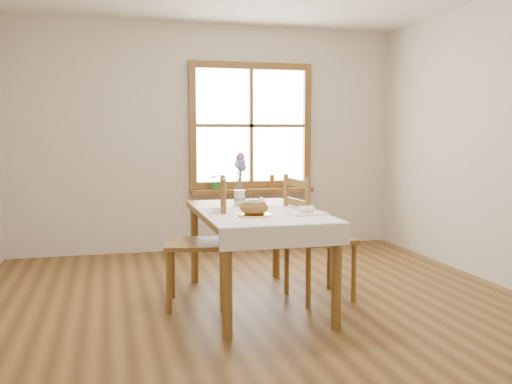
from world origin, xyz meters
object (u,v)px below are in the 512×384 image
dining_table (256,221)px  bread_plate (254,215)px  chair_left (196,242)px  chair_right (320,237)px  flower_vase (239,197)px

dining_table → bread_plate: (-0.10, -0.33, 0.10)m
dining_table → bread_plate: bread_plate is taller
chair_left → chair_right: size_ratio=1.00×
dining_table → flower_vase: bearing=93.0°
chair_right → bread_plate: size_ratio=4.20×
flower_vase → chair_left: bearing=-136.4°
dining_table → flower_vase: size_ratio=14.73×
dining_table → chair_right: size_ratio=1.56×
chair_right → bread_plate: chair_right is taller
chair_left → bread_plate: 0.59m
dining_table → flower_vase: (-0.03, 0.48, 0.14)m
dining_table → chair_left: (-0.48, 0.05, -0.15)m
flower_vase → bread_plate: bearing=-95.2°
dining_table → bread_plate: 0.36m
chair_right → dining_table: bearing=82.2°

